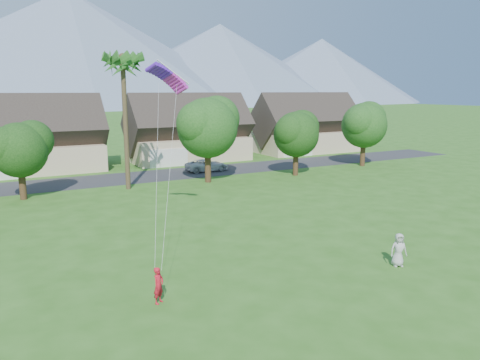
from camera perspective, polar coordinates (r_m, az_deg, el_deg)
ground at (r=21.50m, az=13.14°, el=-14.53°), size 500.00×500.00×0.00m
street at (r=50.97m, az=-12.87°, el=0.29°), size 90.00×7.00×0.01m
kite_flyer at (r=21.05m, az=-9.90°, el=-12.54°), size 0.71×0.68×1.63m
watcher at (r=26.16m, az=18.77°, el=-8.06°), size 1.02×0.86×1.78m
parked_car at (r=53.71m, az=-4.04°, el=1.81°), size 4.97×2.34×1.37m
mountain_ridge at (r=276.13m, az=-24.04°, el=14.10°), size 540.00×240.00×70.00m
houses_row at (r=59.26m, az=-14.89°, el=5.01°), size 72.75×8.19×8.86m
tree_row at (r=44.18m, az=-12.45°, el=5.12°), size 62.27×6.67×8.45m
fan_palm at (r=44.40m, az=-14.13°, el=14.01°), size 3.00×3.00×13.80m
parafoil_kite at (r=29.94m, az=-8.79°, el=12.42°), size 2.75×1.16×0.50m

